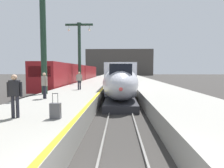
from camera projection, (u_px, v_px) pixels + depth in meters
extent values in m
cube|color=gray|center=(92.00, 86.00, 28.41)|extent=(4.80, 110.00, 1.05)
cube|color=gray|center=(148.00, 87.00, 28.13)|extent=(4.80, 110.00, 1.05)
cube|color=yellow|center=(108.00, 83.00, 28.29)|extent=(0.20, 107.80, 0.01)
cube|color=slate|center=(115.00, 88.00, 31.07)|extent=(0.08, 110.00, 0.12)
cube|color=slate|center=(124.00, 88.00, 31.02)|extent=(0.08, 110.00, 0.12)
cube|color=slate|center=(64.00, 88.00, 31.36)|extent=(0.08, 110.00, 0.12)
cube|color=slate|center=(74.00, 88.00, 31.31)|extent=(0.08, 110.00, 0.12)
ellipsoid|color=silver|center=(120.00, 84.00, 15.50)|extent=(2.78, 5.95, 2.56)
cube|color=#28282D|center=(120.00, 104.00, 15.31)|extent=(2.46, 5.06, 0.55)
cube|color=black|center=(121.00, 70.00, 14.09)|extent=(1.59, 1.00, 0.90)
sphere|color=#F24C4C|center=(121.00, 89.00, 12.62)|extent=(0.28, 0.28, 0.28)
cube|color=silver|center=(120.00, 77.00, 24.24)|extent=(2.90, 14.00, 3.05)
cube|color=black|center=(108.00, 72.00, 24.25)|extent=(0.04, 11.90, 0.80)
cube|color=black|center=(131.00, 72.00, 24.15)|extent=(0.04, 11.90, 0.80)
cube|color=silver|center=(120.00, 87.00, 24.33)|extent=(2.92, 13.30, 0.24)
cube|color=black|center=(120.00, 96.00, 19.90)|extent=(2.03, 2.20, 0.56)
cube|color=black|center=(120.00, 88.00, 28.83)|extent=(2.03, 2.20, 0.56)
cube|color=silver|center=(120.00, 74.00, 40.79)|extent=(2.90, 18.00, 3.05)
cube|color=black|center=(113.00, 71.00, 40.80)|extent=(0.04, 15.84, 0.80)
cube|color=black|center=(126.00, 71.00, 40.70)|extent=(0.04, 15.84, 0.80)
cube|color=black|center=(120.00, 85.00, 34.81)|extent=(2.03, 2.20, 0.56)
cube|color=black|center=(119.00, 81.00, 47.01)|extent=(2.03, 2.20, 0.56)
cube|color=maroon|center=(64.00, 75.00, 28.66)|extent=(2.85, 18.00, 3.30)
cube|color=black|center=(40.00, 72.00, 19.68)|extent=(2.28, 0.08, 1.10)
cube|color=black|center=(55.00, 72.00, 28.67)|extent=(0.04, 15.30, 0.90)
cube|color=black|center=(74.00, 72.00, 28.57)|extent=(0.04, 15.30, 0.90)
cube|color=black|center=(51.00, 93.00, 23.05)|extent=(2.00, 2.00, 0.52)
cube|color=black|center=(74.00, 85.00, 34.53)|extent=(2.00, 2.00, 0.52)
cube|color=maroon|center=(86.00, 73.00, 47.20)|extent=(2.85, 18.00, 3.30)
cylinder|color=#1E3828|center=(43.00, 31.00, 14.91)|extent=(0.44, 0.44, 9.62)
cylinder|color=#1E3828|center=(79.00, 53.00, 28.60)|extent=(0.44, 0.44, 8.64)
cylinder|color=#1E3828|center=(79.00, 24.00, 28.30)|extent=(0.68, 0.68, 0.30)
cube|color=#1E3828|center=(79.00, 25.00, 28.30)|extent=(4.00, 0.24, 0.28)
cylinder|color=#1E3828|center=(69.00, 27.00, 28.38)|extent=(0.03, 0.03, 0.60)
sphere|color=#EFEACC|center=(69.00, 30.00, 28.41)|extent=(0.36, 0.36, 0.36)
cylinder|color=#1E3828|center=(89.00, 27.00, 28.28)|extent=(0.03, 0.03, 0.60)
sphere|color=#EFEACC|center=(89.00, 30.00, 28.30)|extent=(0.36, 0.36, 0.36)
cylinder|color=#23232D|center=(18.00, 107.00, 7.63)|extent=(0.13, 0.13, 0.85)
cylinder|color=#23232D|center=(13.00, 107.00, 7.61)|extent=(0.13, 0.13, 0.85)
cube|color=black|center=(15.00, 88.00, 7.57)|extent=(0.41, 0.28, 0.62)
cylinder|color=black|center=(21.00, 89.00, 7.60)|extent=(0.09, 0.09, 0.58)
cylinder|color=black|center=(8.00, 90.00, 7.54)|extent=(0.09, 0.09, 0.58)
sphere|color=tan|center=(14.00, 77.00, 7.54)|extent=(0.22, 0.22, 0.22)
cylinder|color=#23232D|center=(44.00, 92.00, 12.78)|extent=(0.13, 0.13, 0.85)
cylinder|color=#23232D|center=(45.00, 92.00, 12.67)|extent=(0.13, 0.13, 0.85)
cube|color=gray|center=(44.00, 81.00, 12.68)|extent=(0.44, 0.41, 0.62)
cylinder|color=gray|center=(42.00, 81.00, 12.83)|extent=(0.09, 0.09, 0.58)
cylinder|color=gray|center=(46.00, 82.00, 12.53)|extent=(0.09, 0.09, 0.58)
sphere|color=tan|center=(44.00, 74.00, 12.65)|extent=(0.22, 0.22, 0.22)
cylinder|color=#23232D|center=(80.00, 85.00, 18.64)|extent=(0.13, 0.13, 0.85)
cylinder|color=#23232D|center=(78.00, 85.00, 18.62)|extent=(0.13, 0.13, 0.85)
cube|color=gray|center=(79.00, 77.00, 18.58)|extent=(0.41, 0.28, 0.62)
cylinder|color=gray|center=(82.00, 78.00, 18.61)|extent=(0.09, 0.09, 0.58)
cylinder|color=gray|center=(77.00, 78.00, 18.55)|extent=(0.09, 0.09, 0.58)
sphere|color=tan|center=(79.00, 73.00, 18.55)|extent=(0.22, 0.22, 0.22)
cube|color=#4C4C51|center=(55.00, 111.00, 7.50)|extent=(0.40, 0.22, 0.60)
cylinder|color=#262628|center=(53.00, 98.00, 7.46)|extent=(0.02, 0.02, 0.36)
cylinder|color=#262628|center=(58.00, 98.00, 7.46)|extent=(0.02, 0.02, 0.36)
cube|color=#262628|center=(55.00, 93.00, 7.45)|extent=(0.22, 0.03, 0.02)
cube|color=#4C4742|center=(119.00, 62.00, 104.81)|extent=(36.00, 2.00, 14.00)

